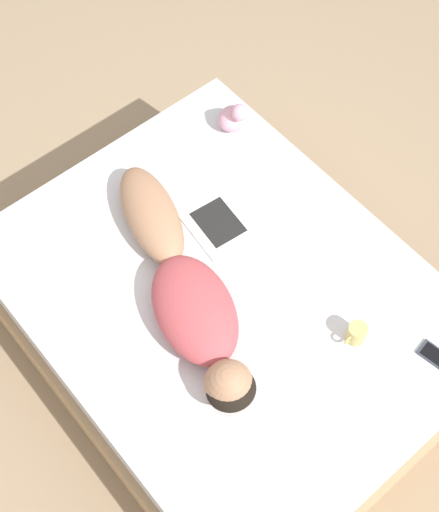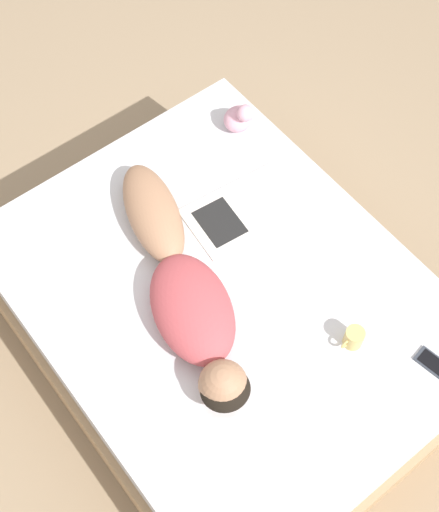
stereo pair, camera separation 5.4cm
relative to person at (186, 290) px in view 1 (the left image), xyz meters
name	(u,v)px [view 1 (the left image)]	position (x,y,z in m)	size (l,w,h in m)	color
ground_plane	(226,346)	(-0.16, 0.08, -0.69)	(12.00, 12.00, 0.00)	#9E8466
bed	(227,321)	(-0.16, 0.08, -0.39)	(1.59, 2.03, 0.60)	tan
person	(186,290)	(0.00, 0.00, 0.00)	(0.57, 1.26, 0.19)	#A37556
open_magazine	(241,210)	(-0.48, -0.20, -0.08)	(0.56, 0.37, 0.01)	silver
coffee_mug	(356,333)	(-0.42, 0.59, -0.04)	(0.11, 0.08, 0.09)	tan
cell_phone	(436,357)	(-0.61, 0.86, -0.08)	(0.10, 0.16, 0.01)	#333842
plush_toy	(234,117)	(-0.77, -0.59, -0.01)	(0.15, 0.16, 0.19)	#DB9EB2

